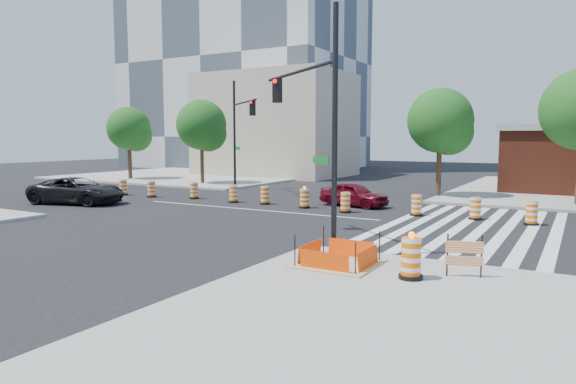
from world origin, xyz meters
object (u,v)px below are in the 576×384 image
Objects in this scene: red_coupe at (354,194)px; signal_pole_nw at (240,124)px; signal_pole_se at (313,109)px; dark_suv at (77,191)px.

red_coupe is 11.19m from signal_pole_nw.
red_coupe is 0.50× the size of signal_pole_se.
signal_pole_se is (16.94, -3.70, 3.92)m from dark_suv.
dark_suv is 11.62m from signal_pole_nw.
signal_pole_se is at bearing -116.52° from dark_suv.
signal_pole_nw is (-12.79, 13.82, 0.03)m from signal_pole_se.
dark_suv is 0.71× the size of signal_pole_se.
signal_pole_nw is at bearing -36.50° from dark_suv.
red_coupe is 0.71× the size of dark_suv.
dark_suv is at bearing 125.45° from red_coupe.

